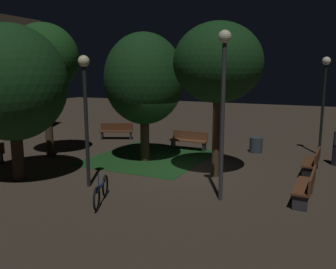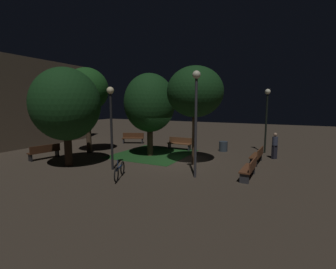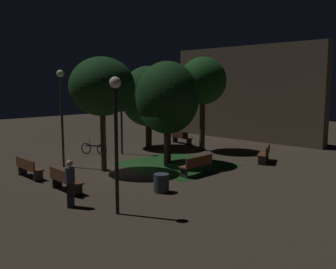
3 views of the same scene
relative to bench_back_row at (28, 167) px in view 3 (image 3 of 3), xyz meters
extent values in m
plane|color=#3D3328|center=(1.53, 4.64, -0.48)|extent=(60.00, 60.00, 0.00)
cube|color=#194219|center=(2.70, 6.57, -0.48)|extent=(5.18, 4.63, 0.01)
cube|color=brown|center=(0.00, 0.08, -0.03)|extent=(1.81, 0.53, 0.06)
cube|color=brown|center=(0.00, -0.13, 0.20)|extent=(1.80, 0.11, 0.40)
cube|color=#2D2D33|center=(-0.80, 0.10, -0.27)|extent=(0.09, 0.39, 0.42)
cube|color=#2D2D33|center=(0.80, 0.05, -0.27)|extent=(0.09, 0.39, 0.42)
cube|color=#512D19|center=(3.06, 0.08, -0.03)|extent=(1.82, 0.56, 0.06)
cube|color=#512D19|center=(3.05, -0.13, 0.20)|extent=(1.80, 0.14, 0.40)
cube|color=black|center=(2.26, 0.11, -0.27)|extent=(0.10, 0.39, 0.42)
cube|color=black|center=(3.86, 0.04, -0.27)|extent=(0.10, 0.39, 0.42)
cube|color=brown|center=(4.83, 5.62, -0.03)|extent=(0.48, 1.80, 0.06)
cube|color=brown|center=(5.04, 5.62, 0.20)|extent=(0.06, 1.80, 0.40)
cube|color=#2D2D33|center=(4.83, 4.82, -0.27)|extent=(0.38, 0.08, 0.42)
cube|color=#2D2D33|center=(4.83, 6.42, -0.27)|extent=(0.38, 0.08, 0.42)
cube|color=#422314|center=(-1.61, 11.77, -0.03)|extent=(1.86, 0.81, 0.06)
cube|color=#422314|center=(-1.65, 11.56, 0.20)|extent=(1.78, 0.40, 0.40)
cube|color=black|center=(-2.40, 11.92, -0.27)|extent=(0.15, 0.39, 0.42)
cube|color=black|center=(-0.83, 11.62, -0.27)|extent=(0.15, 0.39, 0.42)
cube|color=#512D19|center=(5.59, 10.26, -0.03)|extent=(1.18, 1.84, 0.06)
cube|color=#512D19|center=(5.78, 10.35, 0.20)|extent=(0.80, 1.66, 0.40)
cube|color=#2D2D33|center=(5.92, 9.53, -0.27)|extent=(0.38, 0.23, 0.42)
cube|color=#2D2D33|center=(5.26, 10.99, -0.27)|extent=(0.38, 0.23, 0.42)
cylinder|color=#38281C|center=(2.15, 6.50, 0.77)|extent=(0.37, 0.37, 2.51)
ellipsoid|color=#143816|center=(2.15, 6.50, 2.92)|extent=(3.25, 3.25, 3.70)
cylinder|color=#423021|center=(1.04, 10.71, 1.27)|extent=(0.34, 0.34, 3.50)
ellipsoid|color=#194719|center=(1.04, 10.71, 3.81)|extent=(2.86, 2.86, 2.88)
cylinder|color=#423021|center=(1.25, 3.12, 1.09)|extent=(0.27, 0.27, 3.15)
ellipsoid|color=#143816|center=(1.25, 3.12, 3.50)|extent=(3.03, 3.03, 2.72)
cylinder|color=#2D2116|center=(-2.09, 9.09, 0.69)|extent=(0.40, 0.40, 2.34)
ellipsoid|color=#143816|center=(-2.09, 9.09, 2.84)|extent=(3.58, 3.58, 3.83)
cylinder|color=black|center=(6.41, -0.10, 1.52)|extent=(0.12, 0.12, 4.00)
sphere|color=#F2EDCC|center=(6.41, -0.10, 3.67)|extent=(0.36, 0.36, 0.36)
cylinder|color=#333338|center=(-0.93, 2.25, 1.74)|extent=(0.12, 0.12, 4.45)
sphere|color=#F2EDCC|center=(-0.93, 2.25, 4.12)|extent=(0.36, 0.36, 0.36)
cylinder|color=black|center=(-1.60, 6.49, 1.44)|extent=(0.12, 0.12, 3.85)
sphere|color=#F4E5B2|center=(-1.60, 6.49, 3.52)|extent=(0.36, 0.36, 0.36)
cylinder|color=#2D3842|center=(5.68, 2.58, -0.13)|extent=(0.59, 0.59, 0.70)
torus|color=black|center=(-2.14, 5.44, -0.15)|extent=(0.63, 0.32, 0.66)
torus|color=black|center=(-3.13, 5.01, -0.15)|extent=(0.63, 0.32, 0.66)
cube|color=navy|center=(-2.64, 5.22, 0.03)|extent=(1.00, 0.47, 0.08)
cylinder|color=navy|center=(-2.88, 5.11, 0.25)|extent=(0.03, 0.03, 0.40)
cube|color=black|center=(4.76, -0.78, -0.06)|extent=(0.34, 0.34, 0.84)
cylinder|color=#33384C|center=(4.76, -0.78, 0.62)|extent=(0.32, 0.32, 0.52)
sphere|color=tan|center=(4.76, -0.78, 1.02)|extent=(0.22, 0.22, 0.22)
cube|color=brown|center=(0.27, 16.52, 2.93)|extent=(12.11, 0.80, 6.81)
camera|label=1|loc=(-10.22, -0.51, 3.16)|focal=36.94mm
camera|label=2|loc=(-10.97, -1.42, 2.86)|focal=25.54mm
camera|label=3|loc=(15.58, -7.15, 3.63)|focal=40.01mm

